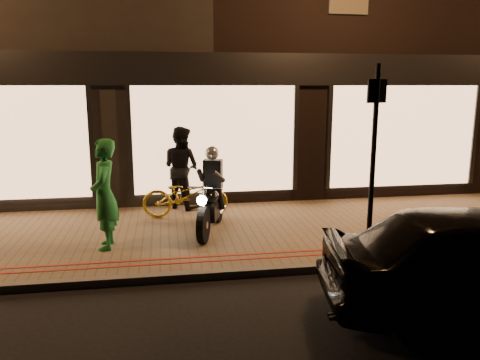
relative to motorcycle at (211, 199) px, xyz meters
name	(u,v)px	position (x,y,z in m)	size (l,w,h in m)	color
ground	(245,278)	(0.29, -1.99, -0.73)	(90.00, 90.00, 0.00)	black
sidewalk	(227,233)	(0.29, 0.01, -0.67)	(50.00, 4.00, 0.12)	brown
kerb_stone	(244,273)	(0.29, -1.94, -0.67)	(50.00, 0.14, 0.12)	#59544C
red_kerb_lines	(239,257)	(0.29, -1.44, -0.61)	(50.00, 0.26, 0.01)	maroon
building_row	(197,39)	(0.29, 7.00, 3.51)	(48.00, 10.11, 8.50)	black
motorcycle	(211,199)	(0.00, 0.00, 0.00)	(0.82, 1.89, 1.59)	black
sign_post	(373,153)	(2.32, -1.74, 1.06)	(0.34, 0.13, 3.00)	black
bicycle_gold	(185,196)	(-0.44, 1.01, -0.16)	(0.61, 1.74, 0.92)	gold
person_green	(104,194)	(-1.83, -0.63, 0.31)	(0.67, 0.44, 1.84)	#1F7430
person_dark	(181,168)	(-0.48, 1.81, 0.29)	(0.88, 0.69, 1.81)	black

